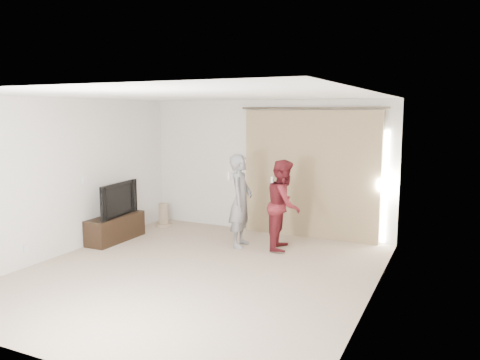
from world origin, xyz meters
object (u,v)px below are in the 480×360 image
Objects in this scene: tv_console at (115,228)px; person_man at (241,201)px; tv at (114,199)px; person_woman at (284,205)px.

person_man is (2.25, 0.68, 0.58)m from tv_console.
tv_console is 0.75× the size of person_man.
person_man is at bearing -78.74° from tv.
person_woman is at bearing 13.58° from person_man.
tv is 0.69× the size of person_woman.
tv_console is 0.78× the size of person_woman.
person_man is 1.05× the size of person_woman.
tv_console is 2.42m from person_man.
tv is 3.11m from person_woman.
tv_console is 1.13× the size of tv.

